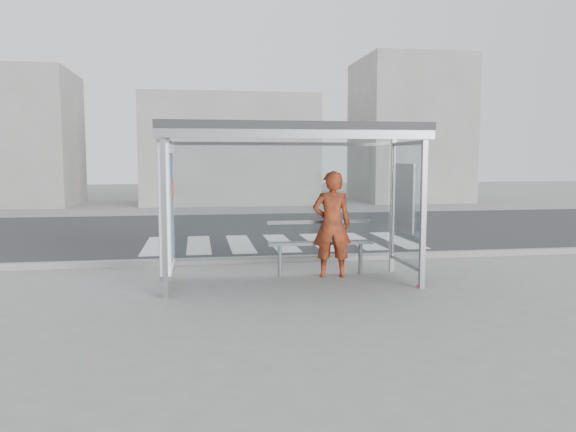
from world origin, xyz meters
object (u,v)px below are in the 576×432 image
object	(u,v)px
person	(332,224)
soda_can	(420,286)
bus_shelter	(268,163)
bench	(320,243)

from	to	relation	value
person	soda_can	bearing A→B (deg)	146.72
bus_shelter	soda_can	world-z (taller)	bus_shelter
bus_shelter	soda_can	bearing A→B (deg)	-17.16
person	bench	distance (m)	0.43
bench	soda_can	world-z (taller)	bench
person	bus_shelter	bearing A→B (deg)	23.30
person	soda_can	xyz separation A→B (m)	(1.20, -1.05, -0.89)
bus_shelter	person	xyz separation A→B (m)	(1.16, 0.32, -1.06)
person	bench	xyz separation A→B (m)	(-0.16, 0.20, -0.35)
bench	soda_can	distance (m)	1.92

